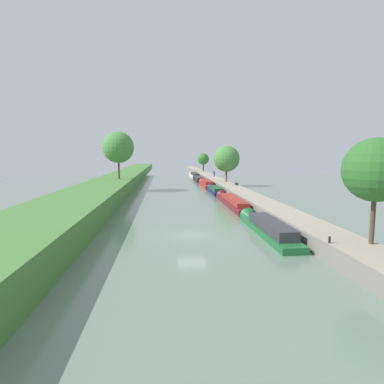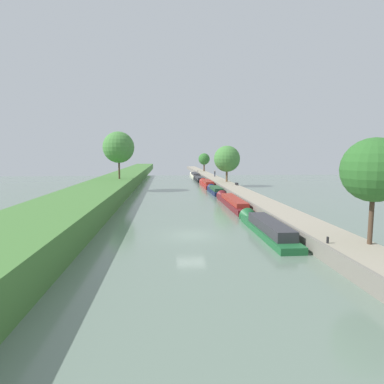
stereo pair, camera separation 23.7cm
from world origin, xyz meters
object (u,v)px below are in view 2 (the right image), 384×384
(narrowboat_green, at_px, (265,227))
(narrowboat_black, at_px, (199,179))
(mooring_bollard_near, at_px, (328,240))
(narrowboat_red, at_px, (207,184))
(narrowboat_cream, at_px, (195,175))
(park_bench, at_px, (237,183))
(narrowboat_maroon, at_px, (232,202))
(person_walking, at_px, (215,173))
(narrowboat_navy, at_px, (215,190))
(mooring_bollard_far, at_px, (198,171))

(narrowboat_green, height_order, narrowboat_black, narrowboat_green)
(mooring_bollard_near, bearing_deg, narrowboat_red, 92.09)
(narrowboat_green, bearing_deg, narrowboat_red, 89.89)
(narrowboat_cream, bearing_deg, mooring_bollard_near, -88.73)
(mooring_bollard_near, distance_m, park_bench, 40.97)
(park_bench, bearing_deg, narrowboat_black, 101.22)
(narrowboat_maroon, bearing_deg, narrowboat_cream, 90.04)
(mooring_bollard_near, bearing_deg, person_walking, 88.09)
(narrowboat_navy, relative_size, person_walking, 6.43)
(narrowboat_black, relative_size, person_walking, 8.12)
(narrowboat_green, bearing_deg, mooring_bollard_far, 88.65)
(narrowboat_red, height_order, narrowboat_cream, narrowboat_red)
(narrowboat_navy, relative_size, narrowboat_black, 0.79)
(narrowboat_black, relative_size, park_bench, 8.99)
(narrowboat_navy, xyz_separation_m, narrowboat_cream, (0.02, 43.23, 0.06))
(narrowboat_navy, height_order, mooring_bollard_far, mooring_bollard_far)
(narrowboat_maroon, xyz_separation_m, narrowboat_navy, (-0.06, 14.76, -0.03))
(narrowboat_cream, xyz_separation_m, mooring_bollard_far, (1.80, 7.62, 0.79))
(mooring_bollard_far, height_order, park_bench, park_bench)
(narrowboat_maroon, bearing_deg, narrowboat_green, -90.59)
(narrowboat_red, xyz_separation_m, narrowboat_black, (-0.16, 14.95, -0.10))
(narrowboat_green, relative_size, mooring_bollard_far, 29.30)
(narrowboat_maroon, relative_size, narrowboat_navy, 1.52)
(narrowboat_maroon, xyz_separation_m, mooring_bollard_far, (1.76, 65.60, 0.82))
(narrowboat_cream, relative_size, mooring_bollard_far, 37.32)
(narrowboat_green, bearing_deg, mooring_bollard_near, -75.79)
(narrowboat_green, xyz_separation_m, narrowboat_black, (-0.08, 57.73, -0.07))
(narrowboat_cream, bearing_deg, park_bench, -83.45)
(narrowboat_green, xyz_separation_m, narrowboat_maroon, (0.16, 15.74, -0.02))
(narrowboat_black, height_order, narrowboat_cream, narrowboat_cream)
(narrowboat_black, bearing_deg, narrowboat_cream, 89.29)
(mooring_bollard_far, bearing_deg, park_bench, -86.61)
(narrowboat_maroon, relative_size, narrowboat_red, 1.18)
(narrowboat_navy, bearing_deg, narrowboat_green, -90.20)
(narrowboat_maroon, bearing_deg, narrowboat_navy, 90.22)
(narrowboat_green, xyz_separation_m, person_walking, (4.07, 56.92, 1.44))
(narrowboat_cream, distance_m, park_bench, 40.70)
(narrowboat_black, height_order, park_bench, park_bench)
(narrowboat_red, xyz_separation_m, narrowboat_cream, (0.04, 30.94, -0.02))
(narrowboat_navy, relative_size, narrowboat_red, 0.78)
(person_walking, bearing_deg, park_bench, -88.31)
(narrowboat_red, relative_size, mooring_bollard_far, 30.41)
(narrowboat_black, distance_m, narrowboat_cream, 15.99)
(person_walking, bearing_deg, narrowboat_green, -94.09)
(narrowboat_red, relative_size, mooring_bollard_near, 30.41)
(narrowboat_green, bearing_deg, narrowboat_navy, 89.80)
(narrowboat_navy, distance_m, narrowboat_cream, 43.23)
(narrowboat_navy, distance_m, narrowboat_red, 12.29)
(narrowboat_red, relative_size, narrowboat_black, 1.02)
(narrowboat_navy, distance_m, mooring_bollard_near, 38.12)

